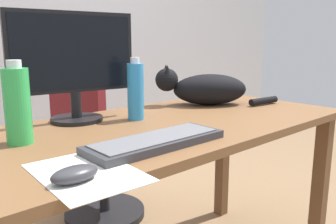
# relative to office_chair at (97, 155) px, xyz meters

# --- Properties ---
(back_wall) EXTENTS (6.00, 0.04, 2.60)m
(back_wall) POSITION_rel_office_chair_xyz_m (-0.11, 0.82, 0.89)
(back_wall) COLOR silver
(back_wall) RESTS_ON ground_plane
(desk) EXTENTS (1.55, 0.72, 0.75)m
(desk) POSITION_rel_office_chair_xyz_m (-0.11, -0.74, 0.24)
(desk) COLOR brown
(desk) RESTS_ON ground_plane
(office_chair) EXTENTS (0.50, 0.48, 0.93)m
(office_chair) POSITION_rel_office_chair_xyz_m (0.00, 0.00, 0.00)
(office_chair) COLOR black
(office_chair) RESTS_ON ground_plane
(monitor) EXTENTS (0.48, 0.20, 0.41)m
(monitor) POSITION_rel_office_chair_xyz_m (-0.36, -0.49, 0.57)
(monitor) COLOR black
(monitor) RESTS_ON desk
(keyboard) EXTENTS (0.44, 0.15, 0.03)m
(keyboard) POSITION_rel_office_chair_xyz_m (-0.34, -0.95, 0.36)
(keyboard) COLOR #333338
(keyboard) RESTS_ON desk
(cat) EXTENTS (0.51, 0.38, 0.20)m
(cat) POSITION_rel_office_chair_xyz_m (0.28, -0.58, 0.42)
(cat) COLOR black
(cat) RESTS_ON desk
(computer_mouse) EXTENTS (0.11, 0.06, 0.04)m
(computer_mouse) POSITION_rel_office_chair_xyz_m (-0.65, -1.04, 0.36)
(computer_mouse) COLOR #333338
(computer_mouse) RESTS_ON desk
(paper_sheet) EXTENTS (0.22, 0.31, 0.00)m
(paper_sheet) POSITION_rel_office_chair_xyz_m (-0.60, -1.01, 0.34)
(paper_sheet) COLOR white
(paper_sheet) RESTS_ON desk
(water_bottle) EXTENTS (0.08, 0.08, 0.25)m
(water_bottle) POSITION_rel_office_chair_xyz_m (-0.63, -0.66, 0.46)
(water_bottle) COLOR green
(water_bottle) RESTS_ON desk
(spray_bottle) EXTENTS (0.06, 0.06, 0.25)m
(spray_bottle) POSITION_rel_office_chair_xyz_m (-0.17, -0.62, 0.46)
(spray_bottle) COLOR #2D8CD1
(spray_bottle) RESTS_ON desk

